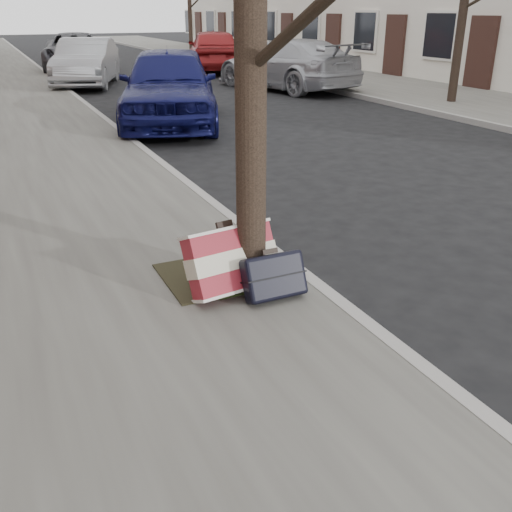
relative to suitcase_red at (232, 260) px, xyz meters
name	(u,v)px	position (x,y,z in m)	size (l,w,h in m)	color
ground	(485,300)	(1.96, -0.85, -0.40)	(120.00, 120.00, 0.00)	black
far_sidewalk	(330,76)	(9.76, 14.15, -0.34)	(4.00, 70.00, 0.12)	slate
dirt_patch	(213,275)	(-0.04, 0.35, -0.27)	(0.85, 0.85, 0.01)	black
suitcase_red	(232,260)	(0.00, 0.00, 0.00)	(0.73, 0.20, 0.53)	maroon
suitcase_navy	(274,276)	(0.26, -0.25, -0.08)	(0.51, 0.16, 0.36)	black
car_near_front	(169,86)	(1.97, 7.99, 0.40)	(1.89, 4.70, 1.60)	#0D0F43
car_near_mid	(86,62)	(1.58, 15.53, 0.32)	(1.52, 4.36, 1.44)	#B0B4B9
car_near_back	(76,52)	(2.03, 20.50, 0.31)	(2.37, 5.15, 1.43)	#37363C
car_far_front	(286,64)	(6.89, 12.07, 0.33)	(2.06, 5.07, 1.47)	#A6A8AE
car_far_back	(214,50)	(6.87, 18.03, 0.40)	(1.90, 4.73, 1.61)	maroon
tree_far_b	(256,1)	(9.16, 19.02, 2.15)	(0.22, 0.22, 4.86)	black
tree_far_c	(189,2)	(9.16, 27.33, 2.19)	(0.22, 0.22, 4.95)	black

